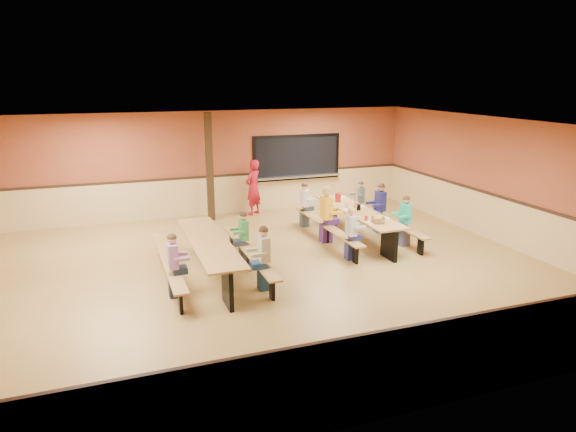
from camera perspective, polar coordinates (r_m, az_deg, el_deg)
name	(u,v)px	position (r m, az deg, el deg)	size (l,w,h in m)	color
ground	(264,272)	(10.73, -2.66, -6.26)	(12.00, 12.00, 0.00)	olive
room_envelope	(264,241)	(10.49, -2.71, -2.75)	(12.04, 10.04, 3.02)	brown
kitchen_pass_through	(297,159)	(15.71, 1.00, 6.31)	(2.78, 0.28, 1.38)	black
structural_post	(210,167)	(14.41, -8.71, 5.37)	(0.18, 0.18, 3.00)	black
cafeteria_table_main	(357,218)	(12.83, 7.70, -0.28)	(1.91, 3.70, 0.74)	#A67A42
cafeteria_table_second	(210,251)	(10.51, -8.71, -3.83)	(1.91, 3.70, 0.74)	#A67A42
seated_child_white_left	(351,234)	(11.34, 7.00, -1.99)	(0.35, 0.29, 1.18)	#BABBC0
seated_adult_yellow	(326,215)	(12.48, 4.27, 0.11)	(0.44, 0.36, 1.36)	yellow
seated_child_grey_left	(304,205)	(13.78, 1.85, 1.23)	(0.36, 0.29, 1.19)	white
seated_child_teal_right	(405,221)	(12.51, 12.85, -0.56)	(0.37, 0.30, 1.21)	#1DAD89
seated_child_navy_right	(380,208)	(13.47, 10.19, 0.87)	(0.40, 0.33, 1.28)	navy
seated_child_char_right	(360,201)	(14.43, 8.01, 1.61)	(0.33, 0.27, 1.13)	#4F585A
seated_child_purple_sec	(174,266)	(9.60, -12.60, -5.44)	(0.36, 0.30, 1.20)	#97649D
seated_child_green_sec	(244,239)	(11.03, -4.92, -2.52)	(0.34, 0.28, 1.15)	#348043
seated_child_tan_sec	(264,259)	(9.69, -2.69, -4.75)	(0.38, 0.31, 1.24)	#A7A486
standing_woman	(253,187)	(14.98, -3.89, 3.20)	(0.59, 0.39, 1.62)	maroon
punch_pitcher	(338,197)	(13.58, 5.57, 2.07)	(0.16, 0.16, 0.22)	red
chip_bowl	(378,219)	(11.74, 9.96, -0.37)	(0.32, 0.32, 0.15)	orange
napkin_dispenser	(358,207)	(12.84, 7.74, 1.02)	(0.10, 0.14, 0.13)	black
condiment_mustard	(355,210)	(12.47, 7.50, 0.70)	(0.06, 0.06, 0.17)	yellow
condiment_ketchup	(354,210)	(12.46, 7.38, 0.69)	(0.06, 0.06, 0.17)	#B2140F
table_paddle	(356,204)	(12.77, 7.56, 1.28)	(0.16, 0.16, 0.56)	black
place_settings	(358,208)	(12.76, 7.74, 0.89)	(0.65, 3.30, 0.11)	beige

